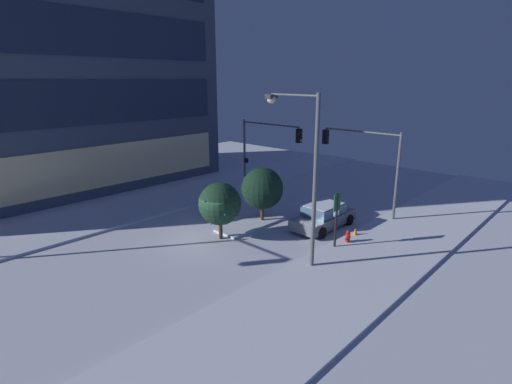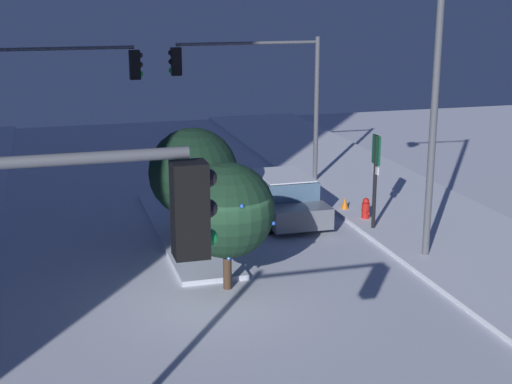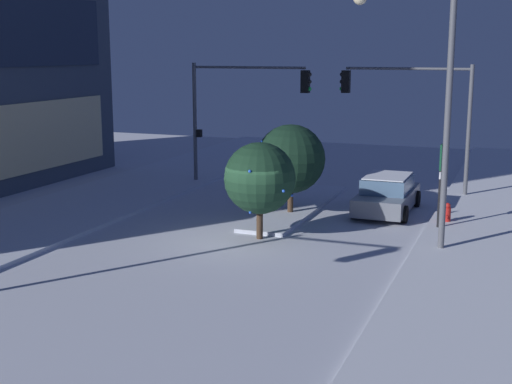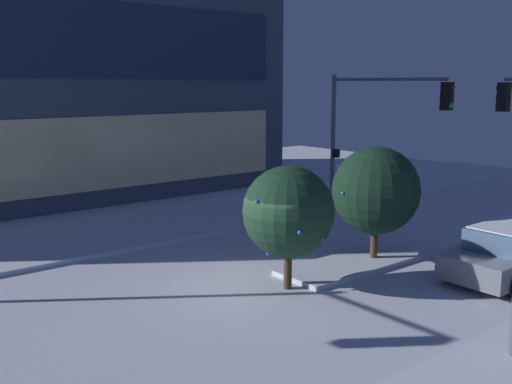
% 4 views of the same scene
% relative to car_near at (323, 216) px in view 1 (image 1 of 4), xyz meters
% --- Properties ---
extents(ground, '(52.00, 52.00, 0.00)m').
position_rel_car_near_xyz_m(ground, '(-6.03, 3.62, -0.71)').
color(ground, silver).
extents(curb_strip_near, '(52.00, 5.20, 0.14)m').
position_rel_car_near_xyz_m(curb_strip_near, '(-6.03, -4.44, -0.64)').
color(curb_strip_near, silver).
rests_on(curb_strip_near, ground).
extents(curb_strip_far, '(52.00, 5.20, 0.14)m').
position_rel_car_near_xyz_m(curb_strip_far, '(-6.03, 11.68, -0.64)').
color(curb_strip_far, silver).
rests_on(curb_strip_far, ground).
extents(median_strip, '(9.00, 1.80, 0.14)m').
position_rel_car_near_xyz_m(median_strip, '(-0.62, 3.49, -0.64)').
color(median_strip, silver).
rests_on(median_strip, ground).
extents(office_tower_main, '(25.35, 12.29, 23.90)m').
position_rel_car_near_xyz_m(office_tower_main, '(-6.87, 22.24, 11.24)').
color(office_tower_main, '#424C5B').
rests_on(office_tower_main, ground).
extents(car_near, '(4.67, 2.13, 1.49)m').
position_rel_car_near_xyz_m(car_near, '(0.00, 0.00, 0.00)').
color(car_near, slate).
rests_on(car_near, ground).
extents(traffic_light_corner_near_right, '(0.32, 5.81, 5.72)m').
position_rel_car_near_xyz_m(traffic_light_corner_near_right, '(4.07, -0.23, 3.37)').
color(traffic_light_corner_near_right, '#565960').
rests_on(traffic_light_corner_near_right, ground).
extents(traffic_light_corner_far_right, '(0.32, 5.87, 5.73)m').
position_rel_car_near_xyz_m(traffic_light_corner_far_right, '(3.11, 7.53, 3.32)').
color(traffic_light_corner_far_right, '#565960').
rests_on(traffic_light_corner_far_right, ground).
extents(street_lamp_arched, '(0.59, 3.20, 8.29)m').
position_rel_car_near_xyz_m(street_lamp_arched, '(-4.88, -1.83, 4.65)').
color(street_lamp_arched, '#565960').
rests_on(street_lamp_arched, ground).
extents(fire_hydrant, '(0.48, 0.26, 0.83)m').
position_rel_car_near_xyz_m(fire_hydrant, '(-1.25, -2.45, -0.31)').
color(fire_hydrant, red).
rests_on(fire_hydrant, ground).
extents(parking_info_sign, '(0.55, 0.12, 3.11)m').
position_rel_car_near_xyz_m(parking_info_sign, '(-2.27, -2.26, 1.28)').
color(parking_info_sign, black).
rests_on(parking_info_sign, ground).
extents(decorated_tree_median, '(2.70, 2.65, 3.54)m').
position_rel_car_near_xyz_m(decorated_tree_median, '(-1.86, 3.40, 1.50)').
color(decorated_tree_median, '#473323').
rests_on(decorated_tree_median, ground).
extents(decorated_tree_left_of_median, '(2.42, 2.45, 3.30)m').
position_rel_car_near_xyz_m(decorated_tree_left_of_median, '(-5.51, 3.28, 1.38)').
color(decorated_tree_left_of_median, '#473323').
rests_on(decorated_tree_left_of_median, ground).
extents(construction_cone, '(0.36, 0.36, 0.55)m').
position_rel_car_near_xyz_m(construction_cone, '(-0.02, -2.23, -0.44)').
color(construction_cone, orange).
rests_on(construction_cone, ground).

